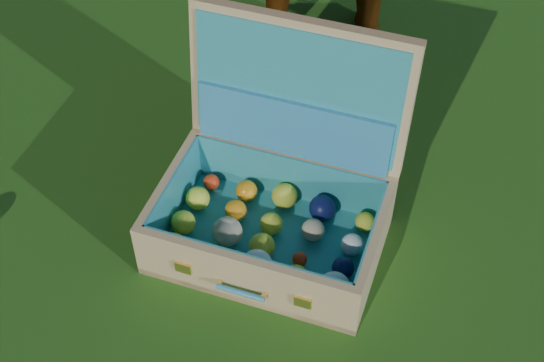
{
  "coord_description": "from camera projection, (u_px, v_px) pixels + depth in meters",
  "views": [
    {
      "loc": [
        0.28,
        -1.06,
        1.45
      ],
      "look_at": [
        0.15,
        0.15,
        0.16
      ],
      "focal_mm": 50.0,
      "sensor_mm": 36.0,
      "label": 1
    }
  ],
  "objects": [
    {
      "name": "suitcase",
      "position": [
        278.0,
        188.0,
        1.78
      ],
      "size": [
        0.61,
        0.53,
        0.51
      ],
      "rotation": [
        0.0,
        0.0,
        -0.23
      ],
      "color": "tan",
      "rests_on": "ground"
    },
    {
      "name": "ground",
      "position": [
        203.0,
        266.0,
        1.8
      ],
      "size": [
        60.0,
        60.0,
        0.0
      ],
      "primitive_type": "plane",
      "color": "#215114",
      "rests_on": "ground"
    }
  ]
}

